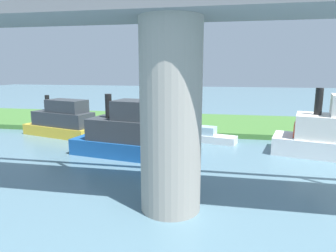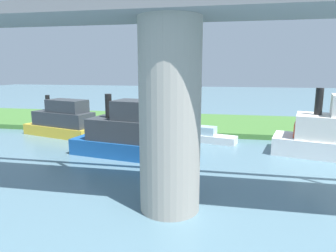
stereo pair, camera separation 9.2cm
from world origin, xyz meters
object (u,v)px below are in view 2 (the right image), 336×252
Objects in this scene: motorboat_white at (62,121)px; person_on_bank at (162,118)px; motorboat_red at (212,137)px; bridge_pylon at (170,118)px; pontoon_yellow at (145,135)px; mooring_post at (143,123)px; skiff_small at (134,134)px.

person_on_bank is at bearing -149.62° from motorboat_white.
motorboat_white is 14.84m from motorboat_red.
bridge_pylon is 14.78m from pontoon_yellow.
person_on_bank is 2.93m from mooring_post.
bridge_pylon reaches higher than skiff_small.
motorboat_white reaches higher than mooring_post.
motorboat_white is 0.85× the size of skiff_small.
bridge_pylon is 9.12× the size of mooring_post.
skiff_small reaches higher than pontoon_yellow.
bridge_pylon is 1.08× the size of motorboat_white.
person_on_bank is at bearing -121.75° from mooring_post.
skiff_small reaches higher than motorboat_white.
mooring_post is at bearing -20.53° from motorboat_red.
motorboat_red is (-6.23, -0.31, -0.00)m from pontoon_yellow.
pontoon_yellow is at bearing -69.88° from bridge_pylon.
bridge_pylon is at bearing 134.84° from motorboat_white.
motorboat_red is at bearing -135.46° from skiff_small.
skiff_small reaches higher than mooring_post.
person_on_bank reaches higher than mooring_post.
person_on_bank is 10.77m from skiff_small.
person_on_bank is 0.17× the size of motorboat_white.
person_on_bank is at bearing -89.60° from skiff_small.
skiff_small is at bearing 90.40° from person_on_bank.
mooring_post is 0.23× the size of pontoon_yellow.
mooring_post is 0.10× the size of skiff_small.
motorboat_white reaches higher than motorboat_red.
person_on_bank is 5.58m from pontoon_yellow.
bridge_pylon is at bearing 110.12° from pontoon_yellow.
motorboat_red is at bearing -95.55° from bridge_pylon.
pontoon_yellow is at bearing 178.79° from motorboat_white.
motorboat_red is at bearing -177.15° from pontoon_yellow.
person_on_bank is 0.14× the size of skiff_small.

